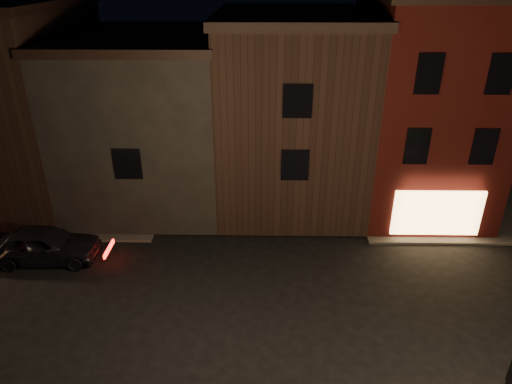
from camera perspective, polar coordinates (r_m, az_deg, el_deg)
ground at (r=17.03m, az=0.29°, el=-15.58°), size 120.00×120.00×0.00m
corner_building at (r=24.26m, az=20.22°, el=10.45°), size 6.50×8.50×10.50m
row_building_a at (r=24.13m, az=4.26°, el=10.49°), size 7.30×10.30×9.40m
row_building_b at (r=24.93m, az=-12.88°, el=9.23°), size 7.80×10.30×8.40m
row_building_c at (r=27.38m, az=-28.18°, el=9.94°), size 7.30×10.30×9.90m
parked_car_a at (r=21.48m, az=-24.98°, el=-5.98°), size 4.67×2.01×1.57m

